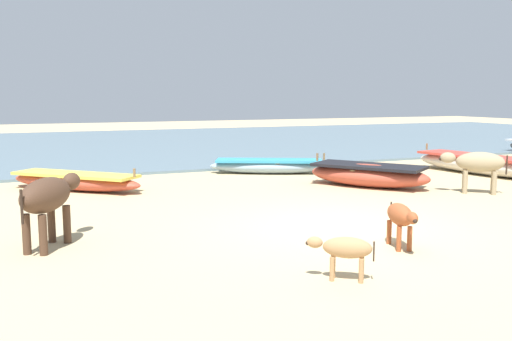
# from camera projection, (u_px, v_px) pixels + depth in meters

# --- Properties ---
(ground) EXTENTS (80.00, 80.00, 0.00)m
(ground) POSITION_uv_depth(u_px,v_px,m) (335.00, 227.00, 9.76)
(ground) COLOR tan
(sea_water) EXTENTS (60.00, 20.00, 0.08)m
(sea_water) POSITION_uv_depth(u_px,v_px,m) (134.00, 144.00, 25.89)
(sea_water) COLOR slate
(sea_water) RESTS_ON ground
(fishing_boat_0) EXTENTS (3.51, 2.31, 0.61)m
(fishing_boat_0) POSITION_uv_depth(u_px,v_px,m) (269.00, 166.00, 16.45)
(fishing_boat_0) COLOR #8CA5B7
(fishing_boat_0) RESTS_ON ground
(fishing_boat_1) EXTENTS (1.88, 4.98, 0.75)m
(fishing_boat_1) POSITION_uv_depth(u_px,v_px,m) (487.00, 165.00, 16.14)
(fishing_boat_1) COLOR beige
(fishing_boat_1) RESTS_ON ground
(fishing_boat_4) EXTENTS (3.20, 3.19, 0.61)m
(fishing_boat_4) POSITION_uv_depth(u_px,v_px,m) (75.00, 181.00, 13.55)
(fishing_boat_4) COLOR #B74733
(fishing_boat_4) RESTS_ON ground
(fishing_boat_6) EXTENTS (2.71, 3.22, 0.76)m
(fishing_boat_6) POSITION_uv_depth(u_px,v_px,m) (368.00, 174.00, 14.09)
(fishing_boat_6) COLOR #B74733
(fishing_boat_6) RESTS_ON ground
(cow_adult_dun) EXTENTS (1.31, 1.18, 0.98)m
(cow_adult_dun) POSITION_uv_depth(u_px,v_px,m) (478.00, 164.00, 13.04)
(cow_adult_dun) COLOR tan
(cow_adult_dun) RESTS_ON ground
(calf_near_rust) EXTENTS (0.51, 1.01, 0.67)m
(calf_near_rust) POSITION_uv_depth(u_px,v_px,m) (401.00, 217.00, 8.36)
(calf_near_rust) COLOR #9E4C28
(calf_near_rust) RESTS_ON ground
(calf_far_tan) EXTENTS (0.76, 0.63, 0.55)m
(calf_far_tan) POSITION_uv_depth(u_px,v_px,m) (345.00, 249.00, 6.91)
(calf_far_tan) COLOR tan
(calf_far_tan) RESTS_ON ground
(cow_second_adult_dark) EXTENTS (1.16, 1.52, 1.07)m
(cow_second_adult_dark) POSITION_uv_depth(u_px,v_px,m) (48.00, 197.00, 8.36)
(cow_second_adult_dark) COLOR #4C3323
(cow_second_adult_dark) RESTS_ON ground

